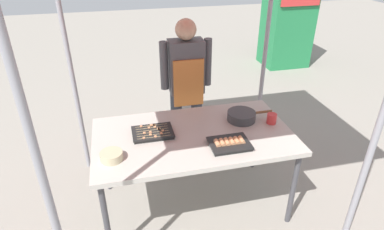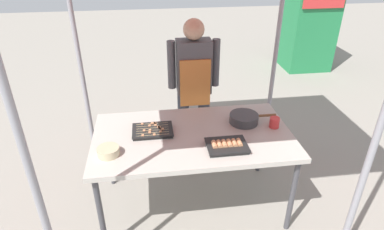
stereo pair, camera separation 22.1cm
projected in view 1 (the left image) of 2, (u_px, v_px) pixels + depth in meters
The scene contains 9 objects.
ground_plane at pixel (193, 203), 3.01m from camera, with size 18.00×18.00×0.00m, color gray.
stall_table at pixel (193, 140), 2.67m from camera, with size 1.60×0.90×0.75m.
tray_grilled_sausages at pixel (229, 144), 2.49m from camera, with size 0.31×0.23×0.06m.
tray_meat_skewers at pixel (153, 133), 2.63m from camera, with size 0.33×0.23×0.04m.
cooking_wok at pixel (242, 116), 2.83m from camera, with size 0.41×0.25×0.08m.
condiment_bowl at pixel (112, 156), 2.33m from camera, with size 0.16×0.16×0.06m, color #BFB28C.
drink_cup_near_edge at pixel (272, 119), 2.78m from camera, with size 0.08×0.08×0.09m, color red.
vendor_woman at pixel (186, 80), 3.30m from camera, with size 0.52×0.22×1.49m.
neighbor_stall_left at pixel (288, 20), 5.85m from camera, with size 0.77×0.68×1.63m.
Camera 1 is at (-0.53, -2.18, 2.17)m, focal length 30.65 mm.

